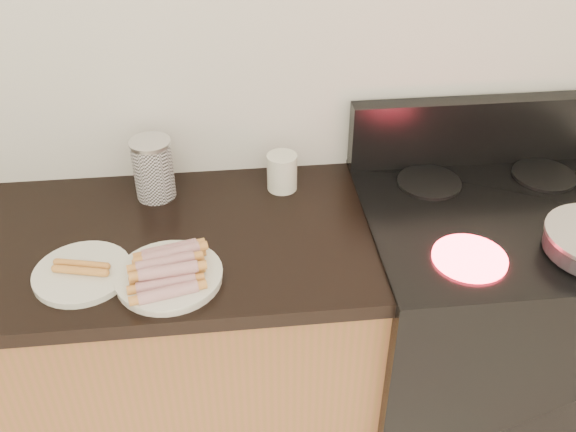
{
  "coord_description": "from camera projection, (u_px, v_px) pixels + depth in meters",
  "views": [
    {
      "loc": [
        0.04,
        0.36,
        1.9
      ],
      "look_at": [
        0.18,
        1.62,
        0.99
      ],
      "focal_mm": 40.0,
      "sensor_mm": 36.0,
      "label": 1
    }
  ],
  "objects": [
    {
      "name": "burner_far_right",
      "position": [
        544.0,
        175.0,
        1.85
      ],
      "size": [
        0.18,
        0.18,
        0.01
      ],
      "primitive_type": "cylinder",
      "color": "black",
      "rests_on": "stove"
    },
    {
      "name": "wall_back",
      "position": [
        203.0,
        40.0,
        1.67
      ],
      "size": [
        4.0,
        0.04,
        2.6
      ],
      "primitive_type": "cube",
      "color": "silver",
      "rests_on": "ground"
    },
    {
      "name": "mug",
      "position": [
        282.0,
        172.0,
        1.79
      ],
      "size": [
        0.11,
        0.11,
        0.11
      ],
      "primitive_type": "cylinder",
      "rotation": [
        0.0,
        0.0,
        0.33
      ],
      "color": "white",
      "rests_on": "counter_slab"
    },
    {
      "name": "main_plate",
      "position": [
        169.0,
        278.0,
        1.5
      ],
      "size": [
        0.25,
        0.25,
        0.02
      ],
      "primitive_type": "cylinder",
      "rotation": [
        0.0,
        0.0,
        0.02
      ],
      "color": "white",
      "rests_on": "counter_slab"
    },
    {
      "name": "burner_far_left",
      "position": [
        429.0,
        182.0,
        1.82
      ],
      "size": [
        0.18,
        0.18,
        0.01
      ],
      "primitive_type": "cylinder",
      "color": "black",
      "rests_on": "stove"
    },
    {
      "name": "stove_panel",
      "position": [
        479.0,
        131.0,
        1.87
      ],
      "size": [
        0.76,
        0.06,
        0.2
      ],
      "primitive_type": "cube",
      "color": "black",
      "rests_on": "stove"
    },
    {
      "name": "side_plate",
      "position": [
        82.0,
        273.0,
        1.51
      ],
      "size": [
        0.24,
        0.24,
        0.02
      ],
      "primitive_type": "cylinder",
      "rotation": [
        0.0,
        0.0,
        -0.03
      ],
      "color": "silver",
      "rests_on": "counter_slab"
    },
    {
      "name": "stove",
      "position": [
        480.0,
        335.0,
        1.96
      ],
      "size": [
        0.76,
        0.65,
        0.91
      ],
      "color": "black",
      "rests_on": "floor"
    },
    {
      "name": "burner_near_left",
      "position": [
        470.0,
        258.0,
        1.54
      ],
      "size": [
        0.18,
        0.18,
        0.01
      ],
      "primitive_type": "cylinder",
      "color": "#FF1E2D",
      "rests_on": "stove"
    },
    {
      "name": "plain_sausages",
      "position": [
        81.0,
        267.0,
        1.5
      ],
      "size": [
        0.12,
        0.07,
        0.02
      ],
      "rotation": [
        0.0,
        0.0,
        -0.24
      ],
      "color": "#D3784E",
      "rests_on": "side_plate"
    },
    {
      "name": "hotdog_pile",
      "position": [
        168.0,
        268.0,
        1.48
      ],
      "size": [
        0.14,
        0.21,
        0.05
      ],
      "rotation": [
        0.0,
        0.0,
        0.18
      ],
      "color": "maroon",
      "rests_on": "main_plate"
    },
    {
      "name": "canister",
      "position": [
        153.0,
        169.0,
        1.74
      ],
      "size": [
        0.11,
        0.11,
        0.17
      ],
      "rotation": [
        0.0,
        0.0,
        -0.08
      ],
      "color": "white",
      "rests_on": "counter_slab"
    }
  ]
}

